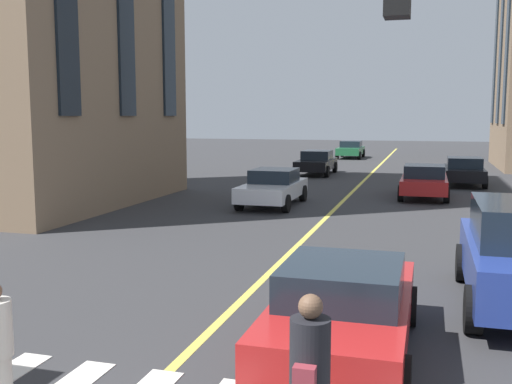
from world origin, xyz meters
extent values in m
cube|color=#D8C64C|center=(20.00, 0.00, 0.00)|extent=(80.00, 0.16, 0.01)
cube|color=#B21E1E|center=(22.09, -3.07, 0.59)|extent=(4.40, 1.80, 0.55)
cube|color=#19232D|center=(21.87, -3.07, 1.12)|extent=(1.85, 1.58, 0.50)
cylinder|color=black|center=(23.54, -2.20, 0.32)|extent=(0.64, 0.22, 0.64)
cylinder|color=black|center=(23.54, -3.93, 0.32)|extent=(0.64, 0.22, 0.64)
cylinder|color=black|center=(20.64, -2.20, 0.32)|extent=(0.64, 0.22, 0.64)
cylinder|color=black|center=(20.64, -3.93, 0.32)|extent=(0.64, 0.22, 0.64)
cube|color=black|center=(30.53, 3.01, 0.59)|extent=(4.40, 1.80, 0.55)
cube|color=#19232D|center=(30.75, 3.01, 1.12)|extent=(1.85, 1.58, 0.50)
cylinder|color=black|center=(29.08, 2.14, 0.32)|extent=(0.64, 0.22, 0.64)
cylinder|color=black|center=(29.08, 3.87, 0.32)|extent=(0.64, 0.22, 0.64)
cylinder|color=black|center=(31.98, 2.14, 0.32)|extent=(0.64, 0.22, 0.64)
cylinder|color=black|center=(31.98, 3.87, 0.32)|extent=(0.64, 0.22, 0.64)
cube|color=#B21E1E|center=(4.75, -2.14, 0.59)|extent=(4.40, 1.80, 0.55)
cube|color=#19232D|center=(4.53, -2.14, 1.12)|extent=(1.85, 1.58, 0.50)
cylinder|color=black|center=(6.21, -1.27, 0.32)|extent=(0.64, 0.22, 0.64)
cylinder|color=black|center=(6.21, -3.00, 0.32)|extent=(0.64, 0.22, 0.64)
cylinder|color=black|center=(3.30, -1.27, 0.32)|extent=(0.64, 0.22, 0.64)
cylinder|color=black|center=(3.30, -3.00, 0.32)|extent=(0.64, 0.22, 0.64)
cube|color=black|center=(27.33, -4.90, 0.59)|extent=(4.40, 1.80, 0.55)
cube|color=#19232D|center=(27.11, -4.90, 1.12)|extent=(1.85, 1.58, 0.50)
cylinder|color=black|center=(28.78, -4.04, 0.32)|extent=(0.64, 0.22, 0.64)
cylinder|color=black|center=(28.78, -5.76, 0.32)|extent=(0.64, 0.22, 0.64)
cylinder|color=black|center=(25.88, -4.04, 0.32)|extent=(0.64, 0.22, 0.64)
cylinder|color=black|center=(25.88, -5.76, 0.32)|extent=(0.64, 0.22, 0.64)
cube|color=silver|center=(18.16, 2.39, 0.59)|extent=(4.40, 1.80, 0.55)
cube|color=#19232D|center=(18.38, 2.39, 1.12)|extent=(1.85, 1.58, 0.50)
cylinder|color=black|center=(16.71, 1.52, 0.32)|extent=(0.64, 0.22, 0.64)
cylinder|color=black|center=(16.71, 3.25, 0.32)|extent=(0.64, 0.22, 0.64)
cylinder|color=black|center=(19.61, 1.52, 0.32)|extent=(0.64, 0.22, 0.64)
cylinder|color=black|center=(19.61, 3.25, 0.32)|extent=(0.64, 0.22, 0.64)
cylinder|color=black|center=(9.21, -3.96, 0.38)|extent=(0.76, 0.27, 0.76)
cylinder|color=black|center=(6.11, -3.96, 0.38)|extent=(0.76, 0.27, 0.76)
cube|color=#1E6038|center=(44.63, 2.82, 0.59)|extent=(4.40, 1.80, 0.55)
cube|color=#19232D|center=(44.85, 2.82, 1.12)|extent=(1.85, 1.58, 0.50)
cylinder|color=black|center=(43.17, 1.95, 0.32)|extent=(0.64, 0.22, 0.64)
cylinder|color=black|center=(43.17, 3.68, 0.32)|extent=(0.64, 0.22, 0.64)
cylinder|color=black|center=(46.08, 1.95, 0.32)|extent=(0.64, 0.22, 0.64)
cylinder|color=black|center=(46.08, 3.68, 0.32)|extent=(0.64, 0.22, 0.64)
cylinder|color=black|center=(1.74, -2.23, 1.18)|extent=(0.38, 0.38, 0.70)
sphere|color=brown|center=(1.74, -2.23, 1.65)|extent=(0.23, 0.23, 0.23)
cube|color=maroon|center=(1.49, -2.23, 1.04)|extent=(0.12, 0.20, 0.28)
sphere|color=green|center=(3.87, -2.80, 4.65)|extent=(0.18, 0.18, 0.18)
cube|color=#19232D|center=(38.95, -7.45, 10.68)|extent=(1.10, 0.10, 15.60)
cube|color=#19232D|center=(42.34, -7.45, 10.68)|extent=(1.10, 0.10, 15.60)
camera|label=1|loc=(-3.45, -3.21, 3.37)|focal=41.94mm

